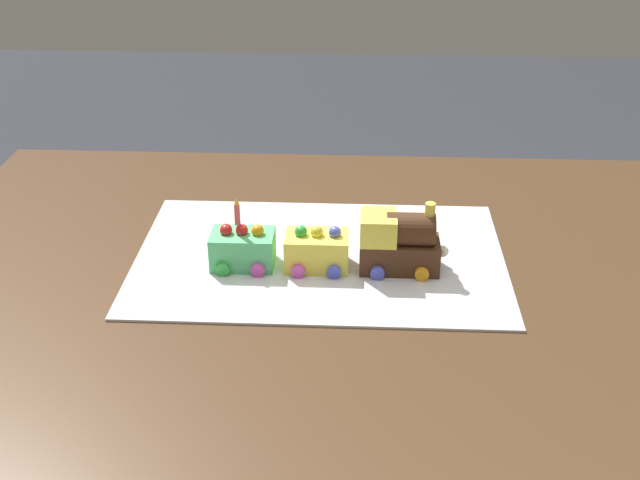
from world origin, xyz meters
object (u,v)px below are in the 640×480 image
Objects in this scene: dining_table at (334,331)px; cake_car_gondola_mint_green at (243,248)px; birthday_candle at (237,212)px; cake_locomotive at (399,242)px; cake_car_tanker_lemon at (317,250)px.

cake_car_gondola_mint_green reaches higher than dining_table.
birthday_candle reaches higher than cake_car_gondola_mint_green.
cake_car_gondola_mint_green is (0.15, -0.02, 0.14)m from dining_table.
birthday_candle reaches higher than cake_locomotive.
cake_locomotive is 0.25m from cake_car_gondola_mint_green.
birthday_candle reaches higher than dining_table.
cake_car_gondola_mint_green is (0.25, -0.00, -0.02)m from cake_locomotive.
cake_locomotive is at bearing 180.00° from cake_car_tanker_lemon.
cake_car_tanker_lemon reaches higher than dining_table.
birthday_candle reaches higher than cake_car_tanker_lemon.
cake_locomotive is 2.97× the size of birthday_candle.
cake_locomotive is 0.26m from birthday_candle.
cake_car_tanker_lemon is (0.13, -0.00, -0.02)m from cake_locomotive.
birthday_candle is (0.25, -0.00, 0.05)m from cake_locomotive.
dining_table is 10.00× the size of cake_locomotive.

